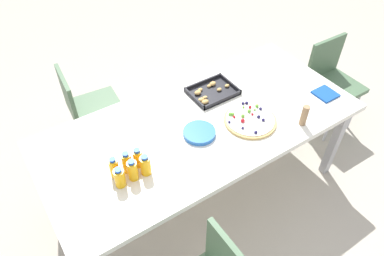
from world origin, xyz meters
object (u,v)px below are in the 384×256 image
object	(u,v)px
juice_bottle_0	(120,178)
fruit_pizza	(250,120)
chair_end	(331,78)
plate_stack	(199,133)
chair_far_left	(87,106)
napkin_stack	(325,94)
party_table	(202,129)
juice_bottle_3	(114,168)
juice_bottle_4	(127,162)
cardboard_tube	(304,115)
juice_bottle_5	(138,158)
juice_bottle_2	(145,165)
juice_bottle_1	(133,170)
snack_tray	(211,92)

from	to	relation	value
juice_bottle_0	fruit_pizza	distance (m)	0.94
chair_end	plate_stack	size ratio (longest dim) A/B	3.96
chair_far_left	napkin_stack	distance (m)	1.84
party_table	chair_end	distance (m)	1.44
fruit_pizza	juice_bottle_3	bearing A→B (deg)	175.55
juice_bottle_4	fruit_pizza	distance (m)	0.87
chair_far_left	plate_stack	world-z (taller)	chair_far_left
chair_end	napkin_stack	xyz separation A→B (m)	(-0.51, -0.31, 0.25)
juice_bottle_4	plate_stack	xyz separation A→B (m)	(0.51, 0.02, -0.06)
juice_bottle_3	cardboard_tube	xyz separation A→B (m)	(1.21, -0.28, 0.01)
cardboard_tube	juice_bottle_5	bearing A→B (deg)	165.29
juice_bottle_3	plate_stack	world-z (taller)	juice_bottle_3
juice_bottle_0	juice_bottle_2	size ratio (longest dim) A/B	0.95
juice_bottle_1	juice_bottle_4	world-z (taller)	juice_bottle_4
juice_bottle_5	napkin_stack	world-z (taller)	juice_bottle_5
juice_bottle_1	juice_bottle_5	bearing A→B (deg)	45.92
chair_far_left	juice_bottle_4	world-z (taller)	juice_bottle_4
snack_tray	cardboard_tube	size ratio (longest dim) A/B	2.21
juice_bottle_0	fruit_pizza	size ratio (longest dim) A/B	0.39
juice_bottle_1	juice_bottle_2	bearing A→B (deg)	-4.44
chair_end	juice_bottle_0	world-z (taller)	juice_bottle_0
plate_stack	napkin_stack	world-z (taller)	plate_stack
juice_bottle_0	cardboard_tube	world-z (taller)	cardboard_tube
juice_bottle_3	fruit_pizza	distance (m)	0.94
chair_end	juice_bottle_4	size ratio (longest dim) A/B	5.58
juice_bottle_1	snack_tray	xyz separation A→B (m)	(0.82, 0.38, -0.06)
fruit_pizza	napkin_stack	distance (m)	0.65
juice_bottle_1	snack_tray	bearing A→B (deg)	25.05
juice_bottle_3	plate_stack	xyz separation A→B (m)	(0.59, 0.01, -0.05)
chair_far_left	fruit_pizza	bearing A→B (deg)	41.48
party_table	plate_stack	distance (m)	0.13
chair_end	plate_stack	distance (m)	1.53
plate_stack	cardboard_tube	distance (m)	0.69
juice_bottle_3	napkin_stack	bearing A→B (deg)	-5.65
juice_bottle_0	juice_bottle_5	distance (m)	0.17
snack_tray	juice_bottle_5	bearing A→B (deg)	-157.43
juice_bottle_2	napkin_stack	bearing A→B (deg)	-3.07
chair_far_left	juice_bottle_2	size ratio (longest dim) A/B	5.83
snack_tray	cardboard_tube	xyz separation A→B (m)	(0.32, -0.59, 0.06)
juice_bottle_5	cardboard_tube	distance (m)	1.10
chair_end	snack_tray	bearing A→B (deg)	-6.46
party_table	juice_bottle_2	xyz separation A→B (m)	(-0.51, -0.17, 0.13)
party_table	juice_bottle_2	bearing A→B (deg)	-161.29
juice_bottle_1	snack_tray	size ratio (longest dim) A/B	0.44
juice_bottle_4	snack_tray	distance (m)	0.88
cardboard_tube	chair_far_left	bearing A→B (deg)	130.03
juice_bottle_4	cardboard_tube	bearing A→B (deg)	-13.68
cardboard_tube	juice_bottle_2	bearing A→B (deg)	169.12
juice_bottle_1	napkin_stack	size ratio (longest dim) A/B	0.97
chair_end	juice_bottle_3	size ratio (longest dim) A/B	5.80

